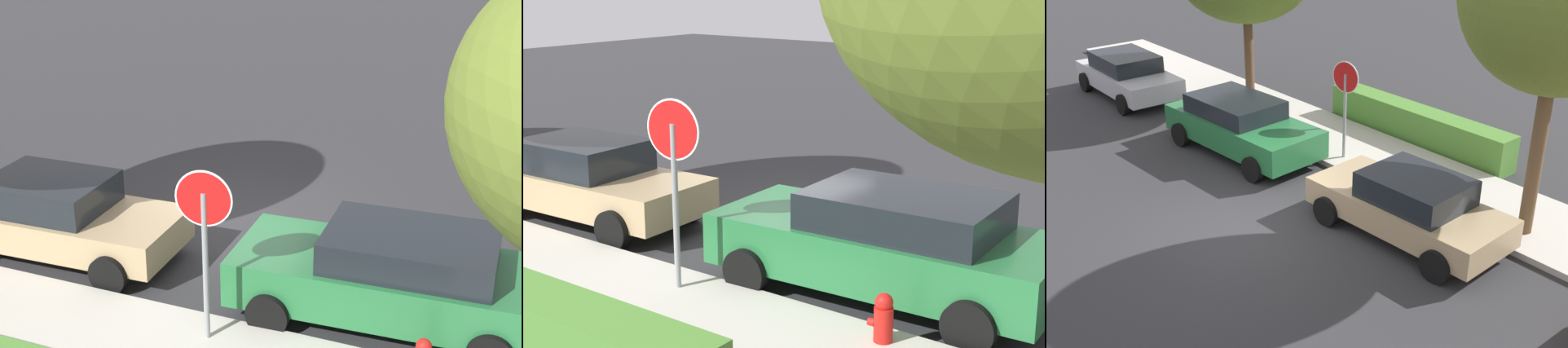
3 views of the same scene
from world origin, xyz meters
The scene contains 8 objects.
ground_plane centered at (0.00, 0.00, 0.00)m, with size 60.00×60.00×0.00m, color #2D2D30.
sidewalk_curb centered at (0.00, 4.74, 0.07)m, with size 32.00×2.54×0.14m, color beige.
stop_sign centered at (-1.24, 4.03, 1.83)m, with size 0.79×0.13×2.65m.
parked_car_green centered at (-3.46, 2.41, 0.77)m, with size 4.64×2.27×1.47m.
parked_car_tan centered at (2.34, 2.46, 0.72)m, with size 4.26×2.11×1.40m.
parked_car_silver centered at (-9.66, 2.26, 0.74)m, with size 4.34×2.10×1.42m.
fire_hydrant centered at (-4.21, 3.82, 0.36)m, with size 0.30×0.22×0.72m.
front_yard_hedge centered at (-0.95, 6.46, 0.49)m, with size 5.98×0.72×0.98m.
Camera 3 is at (9.88, -6.64, 6.93)m, focal length 45.00 mm.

